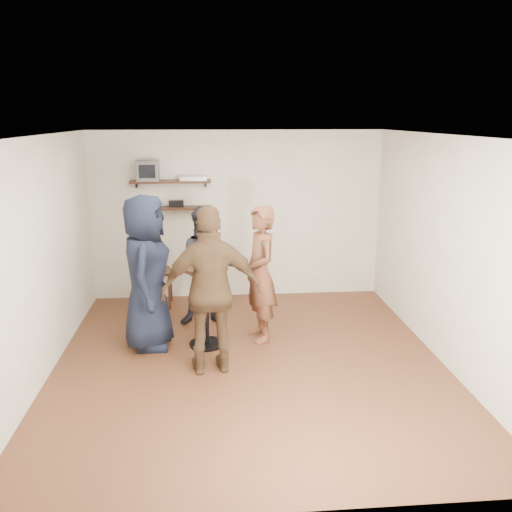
{
  "coord_description": "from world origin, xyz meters",
  "views": [
    {
      "loc": [
        -0.43,
        -5.81,
        2.8
      ],
      "look_at": [
        0.11,
        0.4,
        1.18
      ],
      "focal_mm": 38.0,
      "sensor_mm": 36.0,
      "label": 1
    }
  ],
  "objects_px": {
    "person_dark": "(208,267)",
    "person_brown": "(212,291)",
    "radio": "(176,204)",
    "crt_monitor": "(148,170)",
    "person_plaid": "(260,274)",
    "drinks_table": "(206,295)",
    "person_navy": "(146,273)",
    "side_table": "(157,276)",
    "dvd_deck": "(193,178)"
  },
  "relations": [
    {
      "from": "person_plaid",
      "to": "person_brown",
      "type": "bearing_deg",
      "value": -48.36
    },
    {
      "from": "radio",
      "to": "person_brown",
      "type": "xyz_separation_m",
      "value": [
        0.5,
        -2.53,
        -0.58
      ]
    },
    {
      "from": "side_table",
      "to": "drinks_table",
      "type": "distance_m",
      "value": 1.72
    },
    {
      "from": "drinks_table",
      "to": "person_plaid",
      "type": "relative_size",
      "value": 0.6
    },
    {
      "from": "dvd_deck",
      "to": "person_brown",
      "type": "relative_size",
      "value": 0.21
    },
    {
      "from": "crt_monitor",
      "to": "person_plaid",
      "type": "xyz_separation_m",
      "value": [
        1.51,
        -1.67,
        -1.15
      ]
    },
    {
      "from": "dvd_deck",
      "to": "person_dark",
      "type": "xyz_separation_m",
      "value": [
        0.19,
        -1.12,
        -1.08
      ]
    },
    {
      "from": "person_dark",
      "to": "person_brown",
      "type": "xyz_separation_m",
      "value": [
        0.04,
        -1.41,
        0.12
      ]
    },
    {
      "from": "crt_monitor",
      "to": "drinks_table",
      "type": "distance_m",
      "value": 2.42
    },
    {
      "from": "side_table",
      "to": "person_brown",
      "type": "height_order",
      "value": "person_brown"
    },
    {
      "from": "radio",
      "to": "crt_monitor",
      "type": "bearing_deg",
      "value": 180.0
    },
    {
      "from": "person_dark",
      "to": "person_brown",
      "type": "bearing_deg",
      "value": -85.64
    },
    {
      "from": "radio",
      "to": "drinks_table",
      "type": "height_order",
      "value": "radio"
    },
    {
      "from": "radio",
      "to": "person_navy",
      "type": "height_order",
      "value": "person_navy"
    },
    {
      "from": "radio",
      "to": "person_dark",
      "type": "relative_size",
      "value": 0.13
    },
    {
      "from": "radio",
      "to": "person_navy",
      "type": "relative_size",
      "value": 0.12
    },
    {
      "from": "crt_monitor",
      "to": "person_plaid",
      "type": "relative_size",
      "value": 0.18
    },
    {
      "from": "person_navy",
      "to": "drinks_table",
      "type": "bearing_deg",
      "value": -90.0
    },
    {
      "from": "person_plaid",
      "to": "person_dark",
      "type": "height_order",
      "value": "person_plaid"
    },
    {
      "from": "side_table",
      "to": "drinks_table",
      "type": "xyz_separation_m",
      "value": [
        0.73,
        -1.54,
        0.2
      ]
    },
    {
      "from": "person_dark",
      "to": "person_brown",
      "type": "distance_m",
      "value": 1.42
    },
    {
      "from": "person_navy",
      "to": "side_table",
      "type": "bearing_deg",
      "value": 4.46
    },
    {
      "from": "crt_monitor",
      "to": "side_table",
      "type": "relative_size",
      "value": 0.55
    },
    {
      "from": "drinks_table",
      "to": "person_dark",
      "type": "height_order",
      "value": "person_dark"
    },
    {
      "from": "radio",
      "to": "person_dark",
      "type": "height_order",
      "value": "person_dark"
    },
    {
      "from": "radio",
      "to": "side_table",
      "type": "height_order",
      "value": "radio"
    },
    {
      "from": "crt_monitor",
      "to": "dvd_deck",
      "type": "xyz_separation_m",
      "value": [
        0.66,
        0.0,
        -0.12
      ]
    },
    {
      "from": "person_dark",
      "to": "person_brown",
      "type": "height_order",
      "value": "person_brown"
    },
    {
      "from": "dvd_deck",
      "to": "side_table",
      "type": "distance_m",
      "value": 1.57
    },
    {
      "from": "drinks_table",
      "to": "person_navy",
      "type": "relative_size",
      "value": 0.54
    },
    {
      "from": "drinks_table",
      "to": "person_navy",
      "type": "distance_m",
      "value": 0.77
    },
    {
      "from": "radio",
      "to": "person_plaid",
      "type": "height_order",
      "value": "person_plaid"
    },
    {
      "from": "crt_monitor",
      "to": "person_dark",
      "type": "distance_m",
      "value": 1.85
    },
    {
      "from": "radio",
      "to": "side_table",
      "type": "distance_m",
      "value": 1.14
    },
    {
      "from": "radio",
      "to": "person_brown",
      "type": "relative_size",
      "value": 0.12
    },
    {
      "from": "crt_monitor",
      "to": "person_dark",
      "type": "relative_size",
      "value": 0.19
    },
    {
      "from": "crt_monitor",
      "to": "drinks_table",
      "type": "xyz_separation_m",
      "value": [
        0.82,
        -1.83,
        -1.35
      ]
    },
    {
      "from": "side_table",
      "to": "person_brown",
      "type": "relative_size",
      "value": 0.31
    },
    {
      "from": "person_navy",
      "to": "person_brown",
      "type": "bearing_deg",
      "value": -130.14
    },
    {
      "from": "person_brown",
      "to": "person_navy",
      "type": "bearing_deg",
      "value": -49.86
    },
    {
      "from": "radio",
      "to": "person_plaid",
      "type": "bearing_deg",
      "value": -56.2
    },
    {
      "from": "dvd_deck",
      "to": "person_dark",
      "type": "height_order",
      "value": "dvd_deck"
    },
    {
      "from": "crt_monitor",
      "to": "person_brown",
      "type": "height_order",
      "value": "crt_monitor"
    },
    {
      "from": "dvd_deck",
      "to": "person_navy",
      "type": "relative_size",
      "value": 0.21
    },
    {
      "from": "dvd_deck",
      "to": "person_plaid",
      "type": "bearing_deg",
      "value": -62.98
    },
    {
      "from": "drinks_table",
      "to": "person_dark",
      "type": "distance_m",
      "value": 0.73
    },
    {
      "from": "person_brown",
      "to": "radio",
      "type": "bearing_deg",
      "value": -84.95
    },
    {
      "from": "side_table",
      "to": "person_plaid",
      "type": "distance_m",
      "value": 2.03
    },
    {
      "from": "dvd_deck",
      "to": "person_navy",
      "type": "height_order",
      "value": "dvd_deck"
    },
    {
      "from": "side_table",
      "to": "radio",
      "type": "bearing_deg",
      "value": 42.86
    }
  ]
}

